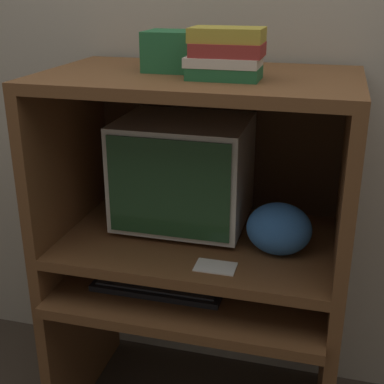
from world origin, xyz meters
name	(u,v)px	position (x,y,z in m)	size (l,w,h in m)	color
wall_back	(223,67)	(0.00, 0.67, 1.30)	(6.00, 0.06, 2.60)	#B2A893
desk_base	(195,332)	(0.00, 0.26, 0.40)	(1.00, 0.64, 0.61)	brown
desk_monitor_shelf	(198,245)	(0.00, 0.30, 0.73)	(1.00, 0.61, 0.16)	brown
hutch_upper	(201,128)	(0.00, 0.34, 1.15)	(1.00, 0.61, 0.56)	brown
crt_monitor	(184,172)	(-0.08, 0.39, 0.97)	(0.45, 0.38, 0.39)	beige
keyboard	(159,285)	(-0.11, 0.19, 0.62)	(0.45, 0.17, 0.03)	black
mouse	(238,293)	(0.16, 0.20, 0.63)	(0.06, 0.04, 0.03)	black
snack_bag	(279,229)	(0.28, 0.25, 0.85)	(0.21, 0.16, 0.17)	#336BB7
book_stack	(226,53)	(0.10, 0.23, 1.40)	(0.22, 0.15, 0.15)	#236638
paper_card	(215,267)	(0.11, 0.11, 0.77)	(0.13, 0.08, 0.00)	white
storage_box	(174,51)	(-0.09, 0.33, 1.39)	(0.18, 0.15, 0.12)	#236638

